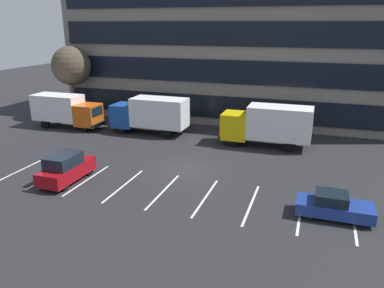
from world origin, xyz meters
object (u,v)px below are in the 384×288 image
object	(u,v)px
box_truck_yellow	(268,124)
box_truck_blue	(150,114)
bare_tree	(71,66)
suv_maroon	(66,168)
box_truck_orange	(66,109)
sedan_navy	(334,206)

from	to	relation	value
box_truck_yellow	box_truck_blue	world-z (taller)	box_truck_yellow
box_truck_blue	bare_tree	xyz separation A→B (m)	(-10.74, 3.19, 3.79)
box_truck_yellow	bare_tree	size ratio (longest dim) A/B	0.97
suv_maroon	bare_tree	size ratio (longest dim) A/B	0.54
box_truck_blue	bare_tree	world-z (taller)	bare_tree
box_truck_yellow	box_truck_orange	bearing A→B (deg)	-179.19
sedan_navy	bare_tree	size ratio (longest dim) A/B	0.51
sedan_navy	bare_tree	xyz separation A→B (m)	(-27.11, 15.09, 5.06)
box_truck_yellow	bare_tree	bearing A→B (deg)	170.53
box_truck_orange	bare_tree	size ratio (longest dim) A/B	0.91
box_truck_blue	sedan_navy	xyz separation A→B (m)	(16.36, -11.90, -1.28)
sedan_navy	box_truck_yellow	bearing A→B (deg)	114.47
bare_tree	box_truck_orange	bearing A→B (deg)	-66.20
suv_maroon	box_truck_orange	bearing A→B (deg)	126.17
suv_maroon	sedan_navy	xyz separation A→B (m)	(16.87, 0.48, -0.25)
box_truck_blue	box_truck_orange	bearing A→B (deg)	-175.24
box_truck_blue	box_truck_orange	size ratio (longest dim) A/B	1.05
box_truck_yellow	sedan_navy	bearing A→B (deg)	-65.53
box_truck_orange	suv_maroon	distance (m)	14.44
box_truck_blue	suv_maroon	size ratio (longest dim) A/B	1.75
box_truck_yellow	sedan_navy	distance (m)	12.63
box_truck_yellow	box_truck_blue	distance (m)	11.17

